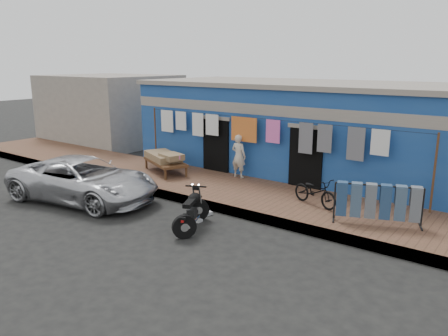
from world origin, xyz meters
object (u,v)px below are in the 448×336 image
car (83,179)px  motorcycle (191,210)px  bicycle (315,188)px  charpoy (165,162)px  seated_person (239,156)px  jeans_rack (378,203)px

car → motorcycle: size_ratio=2.90×
bicycle → charpoy: bearing=105.8°
seated_person → charpoy: bearing=21.9°
jeans_rack → bicycle: bearing=168.0°
car → bicycle: size_ratio=3.24×
bicycle → jeans_rack: jeans_rack is taller
charpoy → jeans_rack: 7.64m
bicycle → seated_person: bearing=88.2°
car → charpoy: bearing=-14.5°
car → jeans_rack: size_ratio=2.23×
bicycle → charpoy: (-5.82, 0.20, -0.12)m
motorcycle → jeans_rack: size_ratio=0.77×
motorcycle → car: bearing=158.0°
seated_person → jeans_rack: bearing=162.9°
motorcycle → charpoy: size_ratio=0.70×
car → motorcycle: 4.10m
seated_person → bicycle: seated_person is taller
car → seated_person: 5.03m
seated_person → bicycle: (3.36, -1.19, -0.26)m
motorcycle → charpoy: motorcycle is taller
bicycle → car: bearing=134.4°
motorcycle → jeans_rack: (3.76, 2.47, 0.26)m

